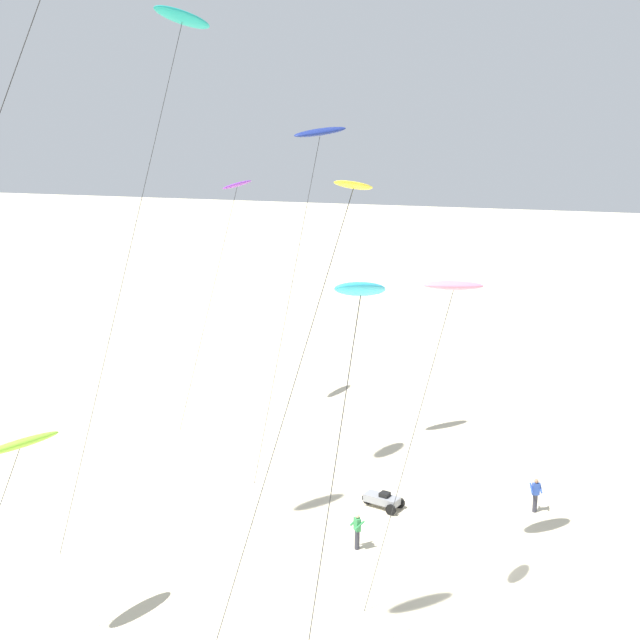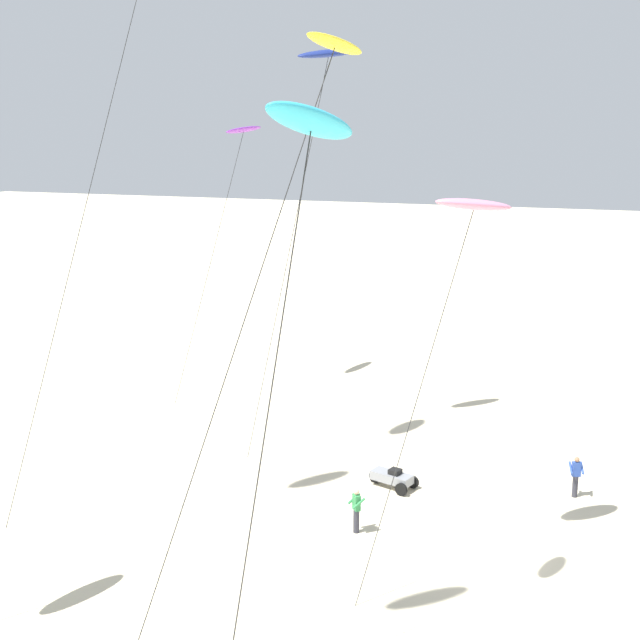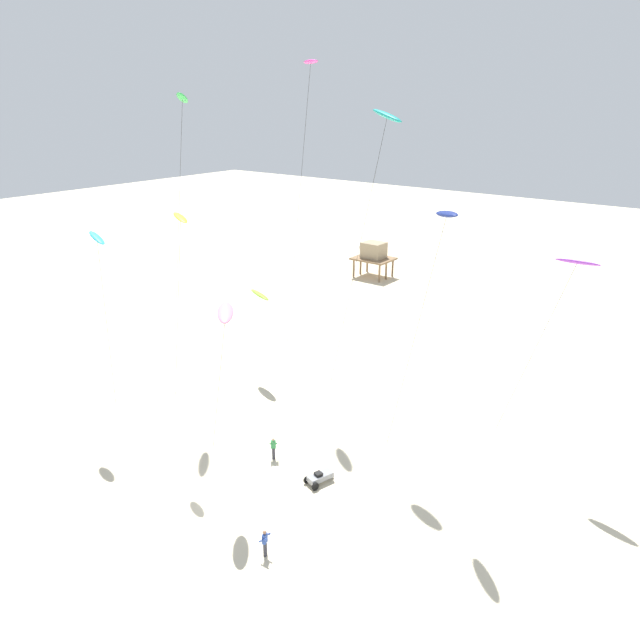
{
  "view_description": "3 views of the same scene",
  "coord_description": "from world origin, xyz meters",
  "px_view_note": "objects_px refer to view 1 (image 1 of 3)",
  "views": [
    {
      "loc": [
        -33.74,
        -2.98,
        18.75
      ],
      "look_at": [
        3.8,
        7.99,
        9.03
      ],
      "focal_mm": 48.8,
      "sensor_mm": 36.0,
      "label": 1
    },
    {
      "loc": [
        -27.07,
        -3.19,
        14.27
      ],
      "look_at": [
        1.32,
        7.11,
        7.33
      ],
      "focal_mm": 47.17,
      "sensor_mm": 36.0,
      "label": 2
    },
    {
      "loc": [
        23.32,
        -20.75,
        23.4
      ],
      "look_at": [
        -0.36,
        10.22,
        8.78
      ],
      "focal_mm": 33.18,
      "sensor_mm": 36.0,
      "label": 3
    }
  ],
  "objects_px": {
    "kite_teal": "(182,21)",
    "kite_pink": "(454,287)",
    "kite_yellow": "(350,196)",
    "kite_navy": "(320,134)",
    "kite_flyer_nearest": "(357,530)",
    "kite_flyer_middle": "(536,494)",
    "kite_lime": "(20,445)",
    "kite_purple": "(237,187)",
    "beach_buggy": "(383,500)",
    "kite_cyan": "(360,294)"
  },
  "relations": [
    {
      "from": "kite_teal",
      "to": "kite_pink",
      "type": "height_order",
      "value": "kite_teal"
    },
    {
      "from": "kite_yellow",
      "to": "kite_pink",
      "type": "bearing_deg",
      "value": -21.56
    },
    {
      "from": "kite_teal",
      "to": "kite_navy",
      "type": "bearing_deg",
      "value": -32.43
    },
    {
      "from": "kite_navy",
      "to": "kite_flyer_nearest",
      "type": "height_order",
      "value": "kite_navy"
    },
    {
      "from": "kite_flyer_nearest",
      "to": "kite_flyer_middle",
      "type": "height_order",
      "value": "same"
    },
    {
      "from": "kite_pink",
      "to": "kite_lime",
      "type": "bearing_deg",
      "value": 126.49
    },
    {
      "from": "kite_yellow",
      "to": "kite_teal",
      "type": "bearing_deg",
      "value": 47.12
    },
    {
      "from": "kite_lime",
      "to": "kite_purple",
      "type": "relative_size",
      "value": 0.55
    },
    {
      "from": "kite_lime",
      "to": "beach_buggy",
      "type": "bearing_deg",
      "value": -34.81
    },
    {
      "from": "kite_pink",
      "to": "beach_buggy",
      "type": "height_order",
      "value": "kite_pink"
    },
    {
      "from": "kite_cyan",
      "to": "beach_buggy",
      "type": "xyz_separation_m",
      "value": [
        17.25,
        2.94,
        -13.82
      ]
    },
    {
      "from": "kite_yellow",
      "to": "kite_lime",
      "type": "bearing_deg",
      "value": 107.3
    },
    {
      "from": "kite_lime",
      "to": "beach_buggy",
      "type": "relative_size",
      "value": 3.73
    },
    {
      "from": "kite_pink",
      "to": "beach_buggy",
      "type": "relative_size",
      "value": 5.75
    },
    {
      "from": "kite_navy",
      "to": "kite_cyan",
      "type": "distance_m",
      "value": 23.98
    },
    {
      "from": "kite_teal",
      "to": "kite_flyer_middle",
      "type": "relative_size",
      "value": 13.78
    },
    {
      "from": "kite_lime",
      "to": "kite_flyer_middle",
      "type": "distance_m",
      "value": 23.74
    },
    {
      "from": "kite_teal",
      "to": "kite_purple",
      "type": "xyz_separation_m",
      "value": [
        12.26,
        2.52,
        -8.25
      ]
    },
    {
      "from": "kite_flyer_nearest",
      "to": "beach_buggy",
      "type": "height_order",
      "value": "kite_flyer_nearest"
    },
    {
      "from": "kite_flyer_nearest",
      "to": "beach_buggy",
      "type": "relative_size",
      "value": 0.78
    },
    {
      "from": "kite_lime",
      "to": "kite_teal",
      "type": "bearing_deg",
      "value": -3.42
    },
    {
      "from": "kite_navy",
      "to": "kite_flyer_nearest",
      "type": "bearing_deg",
      "value": -154.79
    },
    {
      "from": "kite_pink",
      "to": "kite_purple",
      "type": "relative_size",
      "value": 0.85
    },
    {
      "from": "kite_navy",
      "to": "kite_purple",
      "type": "bearing_deg",
      "value": 50.45
    },
    {
      "from": "kite_navy",
      "to": "kite_pink",
      "type": "bearing_deg",
      "value": -138.97
    },
    {
      "from": "kite_lime",
      "to": "kite_pink",
      "type": "height_order",
      "value": "kite_pink"
    },
    {
      "from": "kite_purple",
      "to": "kite_flyer_middle",
      "type": "distance_m",
      "value": 24.44
    },
    {
      "from": "kite_cyan",
      "to": "kite_flyer_middle",
      "type": "bearing_deg",
      "value": -12.13
    },
    {
      "from": "kite_purple",
      "to": "kite_lime",
      "type": "bearing_deg",
      "value": -175.9
    },
    {
      "from": "kite_teal",
      "to": "kite_lime",
      "type": "relative_size",
      "value": 2.9
    },
    {
      "from": "kite_teal",
      "to": "kite_flyer_nearest",
      "type": "relative_size",
      "value": 13.78
    },
    {
      "from": "kite_purple",
      "to": "kite_pink",
      "type": "bearing_deg",
      "value": -135.09
    },
    {
      "from": "kite_flyer_nearest",
      "to": "kite_cyan",
      "type": "bearing_deg",
      "value": -166.36
    },
    {
      "from": "kite_teal",
      "to": "kite_flyer_middle",
      "type": "distance_m",
      "value": 26.8
    },
    {
      "from": "kite_teal",
      "to": "kite_cyan",
      "type": "bearing_deg",
      "value": -143.18
    },
    {
      "from": "kite_purple",
      "to": "beach_buggy",
      "type": "xyz_separation_m",
      "value": [
        -10.86,
        -11.44,
        -13.56
      ]
    },
    {
      "from": "kite_yellow",
      "to": "kite_lime",
      "type": "height_order",
      "value": "kite_yellow"
    },
    {
      "from": "kite_flyer_middle",
      "to": "kite_navy",
      "type": "bearing_deg",
      "value": 72.6
    },
    {
      "from": "kite_navy",
      "to": "beach_buggy",
      "type": "relative_size",
      "value": 8.36
    },
    {
      "from": "kite_pink",
      "to": "beach_buggy",
      "type": "xyz_separation_m",
      "value": [
        4.15,
        3.52,
        -11.42
      ]
    },
    {
      "from": "kite_pink",
      "to": "kite_cyan",
      "type": "bearing_deg",
      "value": 177.46
    },
    {
      "from": "kite_lime",
      "to": "kite_purple",
      "type": "distance_m",
      "value": 25.65
    },
    {
      "from": "kite_yellow",
      "to": "kite_cyan",
      "type": "distance_m",
      "value": 7.14
    },
    {
      "from": "kite_purple",
      "to": "beach_buggy",
      "type": "bearing_deg",
      "value": -133.51
    },
    {
      "from": "kite_pink",
      "to": "kite_flyer_nearest",
      "type": "relative_size",
      "value": 7.33
    },
    {
      "from": "kite_cyan",
      "to": "kite_flyer_nearest",
      "type": "bearing_deg",
      "value": 13.64
    },
    {
      "from": "kite_navy",
      "to": "kite_purple",
      "type": "relative_size",
      "value": 1.23
    },
    {
      "from": "kite_lime",
      "to": "kite_flyer_nearest",
      "type": "distance_m",
      "value": 15.11
    },
    {
      "from": "kite_flyer_nearest",
      "to": "beach_buggy",
      "type": "xyz_separation_m",
      "value": [
        4.19,
        -0.23,
        -0.46
      ]
    },
    {
      "from": "kite_pink",
      "to": "kite_navy",
      "type": "relative_size",
      "value": 0.69
    }
  ]
}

